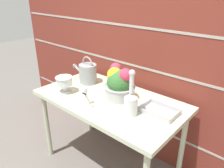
{
  "coord_description": "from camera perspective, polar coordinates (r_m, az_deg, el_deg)",
  "views": [
    {
      "loc": [
        1.09,
        -1.21,
        1.6
      ],
      "look_at": [
        0.0,
        0.03,
        0.86
      ],
      "focal_mm": 35.0,
      "sensor_mm": 36.0,
      "label": 1
    }
  ],
  "objects": [
    {
      "name": "flower_planter",
      "position": [
        1.8,
        1.93,
        0.04
      ],
      "size": [
        0.26,
        0.26,
        0.29
      ],
      "color": "#ADADB2",
      "rests_on": "patio_table"
    },
    {
      "name": "watering_can",
      "position": [
        2.12,
        -6.39,
        2.84
      ],
      "size": [
        0.31,
        0.17,
        0.27
      ],
      "color": "#93999E",
      "rests_on": "patio_table"
    },
    {
      "name": "glass_decanter",
      "position": [
        1.57,
        4.98,
        -4.5
      ],
      "size": [
        0.1,
        0.1,
        0.35
      ],
      "color": "silver",
      "rests_on": "patio_table"
    },
    {
      "name": "ground_plane",
      "position": [
        2.28,
        -0.61,
        -20.41
      ],
      "size": [
        12.0,
        12.0,
        0.0
      ],
      "primitive_type": "plane",
      "color": "slate"
    },
    {
      "name": "figurine_vase",
      "position": [
        1.74,
        -6.79,
        -3.39
      ],
      "size": [
        0.07,
        0.07,
        0.16
      ],
      "color": "white",
      "rests_on": "patio_table"
    },
    {
      "name": "crystal_pedestal_bowl",
      "position": [
        1.95,
        -12.38,
        0.55
      ],
      "size": [
        0.15,
        0.15,
        0.15
      ],
      "color": "silver",
      "rests_on": "patio_table"
    },
    {
      "name": "fallen_petal",
      "position": [
        1.72,
        -5.09,
        -5.88
      ],
      "size": [
        0.01,
        0.01,
        0.01
      ],
      "color": "#E03856",
      "rests_on": "patio_table"
    },
    {
      "name": "wire_tray",
      "position": [
        1.67,
        12.2,
        -7.05
      ],
      "size": [
        0.27,
        0.19,
        0.04
      ],
      "color": "#B7B7BC",
      "rests_on": "patio_table"
    },
    {
      "name": "brick_wall",
      "position": [
        2.04,
        7.53,
        9.64
      ],
      "size": [
        3.6,
        0.08,
        2.2
      ],
      "color": "maroon",
      "rests_on": "ground_plane"
    },
    {
      "name": "patio_table",
      "position": [
        1.88,
        -0.7,
        -5.71
      ],
      "size": [
        1.26,
        0.69,
        0.74
      ],
      "color": "beige",
      "rests_on": "ground_plane"
    }
  ]
}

